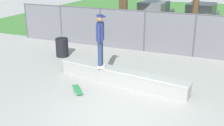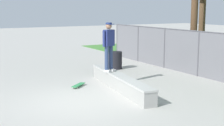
# 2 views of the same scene
# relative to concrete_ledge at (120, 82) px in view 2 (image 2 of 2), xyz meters

# --- Properties ---
(ground_plane) EXTENTS (80.00, 80.00, 0.00)m
(ground_plane) POSITION_rel_concrete_ledge_xyz_m (0.76, -1.90, -0.27)
(ground_plane) COLOR #ADAAA3
(concrete_ledge) EXTENTS (4.86, 1.20, 0.53)m
(concrete_ledge) POSITION_rel_concrete_ledge_xyz_m (0.00, 0.00, 0.00)
(concrete_ledge) COLOR #999993
(concrete_ledge) RESTS_ON ground
(skateboarder) EXTENTS (0.37, 0.58, 1.84)m
(skateboarder) POSITION_rel_concrete_ledge_xyz_m (-0.74, -0.05, 1.29)
(skateboarder) COLOR beige
(skateboarder) RESTS_ON concrete_ledge
(skateboard) EXTENTS (0.67, 0.74, 0.09)m
(skateboard) POSITION_rel_concrete_ledge_xyz_m (-1.08, -1.15, -0.19)
(skateboard) COLOR #2D8C4C
(skateboard) RESTS_ON ground
(chainlink_fence) EXTENTS (16.16, 0.07, 1.95)m
(chainlink_fence) POSITION_rel_concrete_ledge_xyz_m (0.76, 4.12, 0.79)
(chainlink_fence) COLOR #4C4C51
(chainlink_fence) RESTS_ON ground
(trash_bin) EXTENTS (0.56, 0.56, 0.84)m
(trash_bin) POSITION_rel_concrete_ledge_xyz_m (-3.57, 1.91, 0.15)
(trash_bin) COLOR black
(trash_bin) RESTS_ON ground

